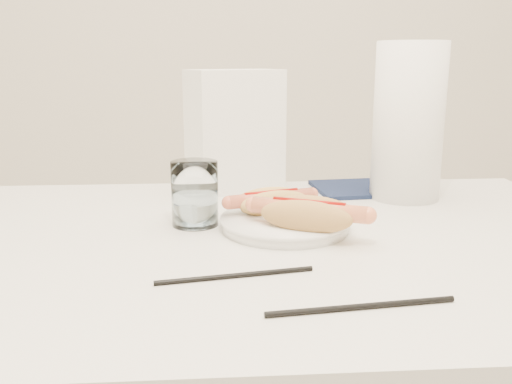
{
  "coord_description": "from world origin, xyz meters",
  "views": [
    {
      "loc": [
        -0.08,
        -0.84,
        1.03
      ],
      "look_at": [
        -0.02,
        0.01,
        0.82
      ],
      "focal_mm": 38.85,
      "sensor_mm": 36.0,
      "label": 1
    }
  ],
  "objects": [
    {
      "name": "table",
      "position": [
        0.0,
        0.0,
        0.69
      ],
      "size": [
        1.2,
        0.8,
        0.75
      ],
      "color": "white",
      "rests_on": "ground"
    },
    {
      "name": "plate",
      "position": [
        0.03,
        0.03,
        0.76
      ],
      "size": [
        0.23,
        0.23,
        0.02
      ],
      "primitive_type": "cylinder",
      "rotation": [
        0.0,
        0.0,
        -0.09
      ],
      "color": "white",
      "rests_on": "table"
    },
    {
      "name": "navy_napkin",
      "position": [
        0.21,
        0.3,
        0.75
      ],
      "size": [
        0.17,
        0.17,
        0.01
      ],
      "primitive_type": "cube",
      "rotation": [
        0.0,
        0.0,
        0.09
      ],
      "color": "#121D3B",
      "rests_on": "table"
    },
    {
      "name": "hotdog_right",
      "position": [
        0.06,
        -0.02,
        0.79
      ],
      "size": [
        0.18,
        0.13,
        0.05
      ],
      "rotation": [
        0.0,
        0.0,
        -0.43
      ],
      "color": "tan",
      "rests_on": "plate"
    },
    {
      "name": "paper_towel_roll",
      "position": [
        0.3,
        0.23,
        0.91
      ],
      "size": [
        0.15,
        0.15,
        0.31
      ],
      "primitive_type": "cylinder",
      "rotation": [
        0.0,
        0.0,
        -0.13
      ],
      "color": "white",
      "rests_on": "table"
    },
    {
      "name": "hotdog_left",
      "position": [
        0.01,
        0.07,
        0.79
      ],
      "size": [
        0.16,
        0.1,
        0.04
      ],
      "rotation": [
        0.0,
        0.0,
        0.33
      ],
      "color": "#DCAB58",
      "rests_on": "plate"
    },
    {
      "name": "water_glass",
      "position": [
        -0.12,
        0.07,
        0.81
      ],
      "size": [
        0.08,
        0.08,
        0.11
      ],
      "primitive_type": "cylinder",
      "color": "silver",
      "rests_on": "table"
    },
    {
      "name": "chopstick_far",
      "position": [
        0.08,
        -0.27,
        0.75
      ],
      "size": [
        0.23,
        0.03,
        0.01
      ],
      "primitive_type": "cylinder",
      "rotation": [
        0.0,
        1.57,
        0.12
      ],
      "color": "black",
      "rests_on": "table"
    },
    {
      "name": "napkin_box",
      "position": [
        -0.04,
        0.33,
        0.88
      ],
      "size": [
        0.22,
        0.17,
        0.26
      ],
      "primitive_type": "cube",
      "rotation": [
        0.0,
        0.0,
        0.41
      ],
      "color": "white",
      "rests_on": "table"
    },
    {
      "name": "chopstick_near",
      "position": [
        -0.06,
        -0.17,
        0.75
      ],
      "size": [
        0.21,
        0.04,
        0.01
      ],
      "primitive_type": "cylinder",
      "rotation": [
        0.0,
        1.57,
        0.18
      ],
      "color": "black",
      "rests_on": "table"
    }
  ]
}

